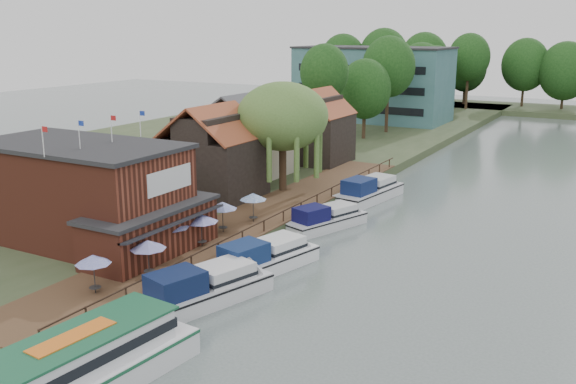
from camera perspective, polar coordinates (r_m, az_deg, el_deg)
The scene contains 28 objects.
ground at distance 41.34m, azimuth -0.88°, elevation -8.65°, with size 260.00×260.00×0.00m, color #525F5D.
land_bank at distance 85.27m, azimuth -6.54°, elevation 3.65°, with size 50.00×140.00×1.00m, color #384728.
quay_deck at distance 52.96m, azimuth -2.95°, elevation -2.25°, with size 6.00×50.00×0.10m, color #47301E.
quay_rail at distance 51.91m, azimuth -0.14°, elevation -2.05°, with size 0.20×49.00×1.00m, color black, non-canonical shape.
pub at distance 47.42m, azimuth -16.33°, elevation -0.28°, with size 20.00×11.00×7.30m, color maroon, non-canonical shape.
hotel_block at distance 111.19m, azimuth 7.54°, elevation 9.55°, with size 25.40×12.40×12.30m, color #38666B, non-canonical shape.
cottage_a at distance 59.03m, azimuth -6.70°, elevation 3.59°, with size 8.60×7.60×8.50m, color black, non-canonical shape.
cottage_b at distance 68.82m, azimuth -3.85°, elevation 5.18°, with size 9.60×8.60×8.50m, color beige, non-canonical shape.
cottage_c at distance 74.56m, azimuth 2.54°, elevation 5.90°, with size 7.60×7.60×8.50m, color black, non-canonical shape.
willow at distance 60.59m, azimuth -0.48°, elevation 4.89°, with size 8.60×8.60×10.43m, color #476B2D, non-canonical shape.
umbrella_0 at distance 39.20m, azimuth -16.85°, elevation -7.00°, with size 2.10×2.10×2.38m, color #1C269B, non-canonical shape.
umbrella_1 at distance 40.93m, azimuth -12.30°, elevation -5.79°, with size 2.30×2.30×2.38m, color navy, non-canonical shape.
umbrella_2 at distance 44.80m, azimuth -10.24°, elevation -3.92°, with size 2.42×2.42×2.38m, color navy, non-canonical shape.
umbrella_3 at distance 45.82m, azimuth -7.69°, elevation -3.40°, with size 2.44×2.44×2.38m, color navy, non-canonical shape.
umbrella_4 at distance 48.86m, azimuth -5.82°, elevation -2.22°, with size 2.24×2.24×2.38m, color #1C329B, non-canonical shape.
umbrella_5 at distance 51.24m, azimuth -3.11°, elevation -1.38°, with size 2.17×2.17×2.38m, color #1C4E9B, non-canonical shape.
cruiser_0 at distance 39.22m, azimuth -7.54°, elevation -8.11°, with size 3.31×10.23×2.49m, color silver, non-canonical shape.
cruiser_1 at distance 44.01m, azimuth -2.16°, elevation -5.54°, with size 3.17×9.81×2.37m, color white, non-canonical shape.
cruiser_2 at distance 53.28m, azimuth 3.38°, elevation -2.14°, with size 2.88×8.93×2.13m, color silver, non-canonical shape.
cruiser_3 at distance 62.34m, azimuth 7.23°, elevation 0.37°, with size 3.27×10.10×2.46m, color silver, non-canonical shape.
tour_boat at distance 30.78m, azimuth -19.46°, elevation -14.91°, with size 3.91×13.86×3.03m, color silver, non-canonical shape.
swan at distance 35.25m, azimuth -11.09°, elevation -12.79°, with size 0.44×0.44×0.44m, color white.
bank_tree_0 at distance 84.00m, azimuth 3.22°, elevation 8.51°, with size 6.28×6.28×13.37m, color #143811, non-canonical shape.
bank_tree_1 at distance 91.50m, azimuth 6.83°, elevation 8.22°, with size 7.33×7.33×11.18m, color #143811, non-canonical shape.
bank_tree_2 at distance 97.59m, azimuth 8.86°, elevation 9.42°, with size 7.86×7.86×14.22m, color #143811, non-canonical shape.
bank_tree_3 at distance 118.10m, azimuth 11.69°, elevation 9.79°, with size 8.91×8.91×12.89m, color #143811, non-canonical shape.
bank_tree_4 at distance 123.27m, azimuth 12.93°, elevation 9.76°, with size 7.34×7.34×12.25m, color #143811, non-canonical shape.
bank_tree_5 at distance 130.07m, azimuth 15.72°, elevation 10.29°, with size 7.90×7.90×14.44m, color #143811, non-canonical shape.
Camera 1 is at (19.16, -32.90, 16.11)m, focal length 40.00 mm.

